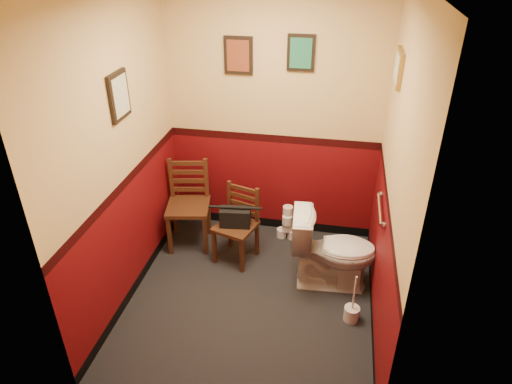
% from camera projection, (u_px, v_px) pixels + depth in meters
% --- Properties ---
extents(floor, '(2.20, 2.40, 0.00)m').
position_uv_depth(floor, '(251.00, 297.00, 4.28)').
color(floor, black).
rests_on(floor, ground).
extents(wall_back, '(2.20, 0.00, 2.70)m').
position_uv_depth(wall_back, '(273.00, 116.00, 4.63)').
color(wall_back, '#5A090C').
rests_on(wall_back, ground).
extents(wall_front, '(2.20, 0.00, 2.70)m').
position_uv_depth(wall_front, '(208.00, 264.00, 2.59)').
color(wall_front, '#5A090C').
rests_on(wall_front, ground).
extents(wall_left, '(0.00, 2.40, 2.70)m').
position_uv_depth(wall_left, '(121.00, 158.00, 3.79)').
color(wall_left, '#5A090C').
rests_on(wall_left, ground).
extents(wall_right, '(0.00, 2.40, 2.70)m').
position_uv_depth(wall_right, '(393.00, 182.00, 3.43)').
color(wall_right, '#5A090C').
rests_on(wall_right, ground).
extents(grab_bar, '(0.05, 0.56, 0.06)m').
position_uv_depth(grab_bar, '(380.00, 209.00, 3.85)').
color(grab_bar, silver).
rests_on(grab_bar, wall_right).
extents(framed_print_back_a, '(0.28, 0.04, 0.36)m').
position_uv_depth(framed_print_back_a, '(238.00, 55.00, 4.37)').
color(framed_print_back_a, black).
rests_on(framed_print_back_a, wall_back).
extents(framed_print_back_b, '(0.26, 0.04, 0.34)m').
position_uv_depth(framed_print_back_b, '(301.00, 53.00, 4.25)').
color(framed_print_back_b, black).
rests_on(framed_print_back_b, wall_back).
extents(framed_print_left, '(0.04, 0.30, 0.38)m').
position_uv_depth(framed_print_left, '(119.00, 96.00, 3.62)').
color(framed_print_left, black).
rests_on(framed_print_left, wall_left).
extents(framed_print_right, '(0.04, 0.34, 0.28)m').
position_uv_depth(framed_print_right, '(399.00, 68.00, 3.60)').
color(framed_print_right, olive).
rests_on(framed_print_right, wall_right).
extents(toilet, '(0.83, 0.50, 0.78)m').
position_uv_depth(toilet, '(333.00, 251.00, 4.26)').
color(toilet, white).
rests_on(toilet, floor).
extents(toilet_brush, '(0.14, 0.14, 0.49)m').
position_uv_depth(toilet_brush, '(352.00, 313.00, 4.00)').
color(toilet_brush, silver).
rests_on(toilet_brush, floor).
extents(chair_left, '(0.51, 0.51, 0.93)m').
position_uv_depth(chair_left, '(189.00, 205.00, 4.83)').
color(chair_left, '#3F2113').
rests_on(chair_left, floor).
extents(chair_right, '(0.47, 0.47, 0.80)m').
position_uv_depth(chair_right, '(237.00, 225.00, 4.62)').
color(chair_right, '#3F2113').
rests_on(chair_right, floor).
extents(handbag, '(0.32, 0.18, 0.22)m').
position_uv_depth(handbag, '(235.00, 217.00, 4.54)').
color(handbag, black).
rests_on(handbag, chair_right).
extents(tp_stack, '(0.23, 0.14, 0.40)m').
position_uv_depth(tp_stack, '(287.00, 225.00, 5.03)').
color(tp_stack, silver).
rests_on(tp_stack, floor).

